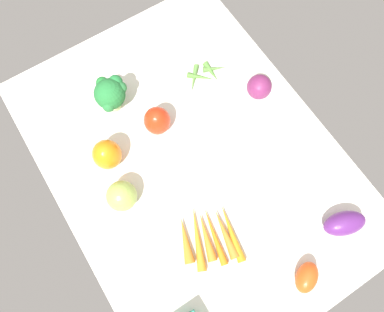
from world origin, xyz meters
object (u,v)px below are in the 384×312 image
at_px(heirloom_tomato_green, 122,196).
at_px(broccoli_head, 110,94).
at_px(bell_pepper_red, 157,121).
at_px(roma_tomato, 307,277).
at_px(red_onion_center, 259,87).
at_px(bell_pepper_orange, 107,154).
at_px(okra_pile, 205,74).
at_px(eggplant, 344,223).
at_px(carrot_bunch, 209,236).

height_order(heirloom_tomato_green, broccoli_head, broccoli_head).
height_order(broccoli_head, bell_pepper_red, broccoli_head).
bearing_deg(broccoli_head, roma_tomato, -166.17).
bearing_deg(broccoli_head, red_onion_center, -117.11).
distance_m(bell_pepper_orange, bell_pepper_red, 0.17).
bearing_deg(red_onion_center, bell_pepper_orange, 84.08).
xyz_separation_m(red_onion_center, broccoli_head, (0.20, 0.38, 0.03)).
bearing_deg(okra_pile, bell_pepper_orange, 103.00).
relative_size(bell_pepper_orange, okra_pile, 0.68).
bearing_deg(bell_pepper_orange, okra_pile, -77.00).
height_order(red_onion_center, roma_tomato, red_onion_center).
relative_size(eggplant, broccoli_head, 0.96).
relative_size(heirloom_tomato_green, broccoli_head, 0.70).
bearing_deg(bell_pepper_orange, heirloom_tomato_green, 169.22).
height_order(okra_pile, roma_tomato, roma_tomato).
relative_size(red_onion_center, roma_tomato, 0.92).
relative_size(okra_pile, broccoli_head, 1.23).
bearing_deg(broccoli_head, eggplant, -152.32).
distance_m(heirloom_tomato_green, bell_pepper_red, 0.23).
height_order(heirloom_tomato_green, roma_tomato, heirloom_tomato_green).
bearing_deg(roma_tomato, heirloom_tomato_green, 93.19).
distance_m(broccoli_head, bell_pepper_red, 0.15).
bearing_deg(heirloom_tomato_green, roma_tomato, -145.96).
relative_size(heirloom_tomato_green, okra_pile, 0.56).
xyz_separation_m(carrot_bunch, broccoli_head, (0.47, 0.02, 0.06)).
distance_m(heirloom_tomato_green, okra_pile, 0.45).
relative_size(red_onion_center, eggplant, 0.65).
bearing_deg(heirloom_tomato_green, eggplant, -129.51).
bearing_deg(roma_tomato, bell_pepper_orange, 85.08).
distance_m(heirloom_tomato_green, broccoli_head, 0.29).
xyz_separation_m(bell_pepper_orange, carrot_bunch, (-0.33, -0.12, -0.04)).
relative_size(carrot_bunch, bell_pepper_red, 2.11).
height_order(bell_pepper_orange, bell_pepper_red, bell_pepper_orange).
distance_m(carrot_bunch, bell_pepper_red, 0.35).
bearing_deg(bell_pepper_red, red_onion_center, -101.62).
xyz_separation_m(okra_pile, carrot_bunch, (-0.42, 0.26, 0.00)).
xyz_separation_m(carrot_bunch, roma_tomato, (-0.22, -0.15, 0.01)).
xyz_separation_m(bell_pepper_orange, roma_tomato, (-0.54, -0.26, -0.02)).
distance_m(bell_pepper_orange, eggplant, 0.65).
distance_m(carrot_bunch, roma_tomato, 0.26).
bearing_deg(bell_pepper_orange, broccoli_head, -32.97).
xyz_separation_m(heirloom_tomato_green, roma_tomato, (-0.43, -0.29, -0.01)).
height_order(eggplant, okra_pile, eggplant).
bearing_deg(heirloom_tomato_green, okra_pile, -62.69).
relative_size(okra_pile, roma_tomato, 1.81).
distance_m(carrot_bunch, broccoli_head, 0.48).
distance_m(okra_pile, broccoli_head, 0.29).
height_order(bell_pepper_orange, roma_tomato, bell_pepper_orange).
bearing_deg(heirloom_tomato_green, bell_pepper_orange, -10.78).
bearing_deg(red_onion_center, carrot_bunch, 127.83).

